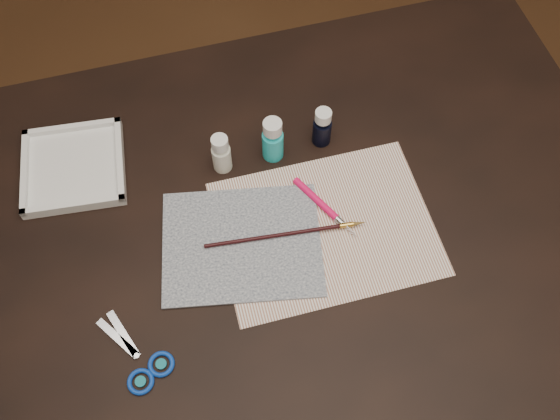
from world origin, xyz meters
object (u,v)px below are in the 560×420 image
object	(u,v)px
paint_bottle_white	(221,153)
paint_bottle_navy	(322,127)
paint_bottle_cyan	(273,139)
scissors	(128,352)
paper	(326,228)
palette_tray	(73,167)
canvas	(242,243)

from	to	relation	value
paint_bottle_white	paint_bottle_navy	distance (m)	0.19
paint_bottle_cyan	paint_bottle_white	bearing A→B (deg)	-179.29
paint_bottle_cyan	paint_bottle_navy	world-z (taller)	paint_bottle_cyan
scissors	paper	bearing A→B (deg)	-105.16
paper	paint_bottle_navy	world-z (taller)	paint_bottle_navy
scissors	palette_tray	bearing A→B (deg)	-27.79
paper	scissors	world-z (taller)	scissors
paint_bottle_white	scissors	size ratio (longest dim) A/B	0.52
canvas	paint_bottle_navy	xyz separation A→B (m)	(0.20, 0.18, 0.04)
scissors	palette_tray	size ratio (longest dim) A/B	0.89
paper	paint_bottle_white	distance (m)	0.23
paper	paint_bottle_white	xyz separation A→B (m)	(-0.15, 0.18, 0.04)
paper	paint_bottle_white	size ratio (longest dim) A/B	4.38
paper	paint_bottle_navy	size ratio (longest dim) A/B	4.39
paint_bottle_white	scissors	xyz separation A→B (m)	(-0.22, -0.31, -0.04)
canvas	paint_bottle_white	size ratio (longest dim) A/B	3.20
paint_bottle_navy	palette_tray	size ratio (longest dim) A/B	0.46
scissors	paint_bottle_cyan	bearing A→B (deg)	-80.83
paint_bottle_white	paint_bottle_cyan	world-z (taller)	paint_bottle_cyan
canvas	palette_tray	xyz separation A→B (m)	(-0.26, 0.23, 0.01)
paint_bottle_white	paint_bottle_cyan	size ratio (longest dim) A/B	0.89
paint_bottle_cyan	palette_tray	bearing A→B (deg)	170.06
paint_bottle_navy	scissors	bearing A→B (deg)	-143.08
paint_bottle_navy	palette_tray	world-z (taller)	paint_bottle_navy
paper	paint_bottle_cyan	world-z (taller)	paint_bottle_cyan
paper	scissors	size ratio (longest dim) A/B	2.28
canvas	paint_bottle_navy	bearing A→B (deg)	41.41
paint_bottle_white	palette_tray	xyz separation A→B (m)	(-0.27, 0.07, -0.03)
canvas	paint_bottle_navy	size ratio (longest dim) A/B	3.21
palette_tray	paint_bottle_navy	bearing A→B (deg)	-7.06
canvas	paint_bottle_cyan	distance (m)	0.20
palette_tray	paint_bottle_cyan	bearing A→B (deg)	-9.94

